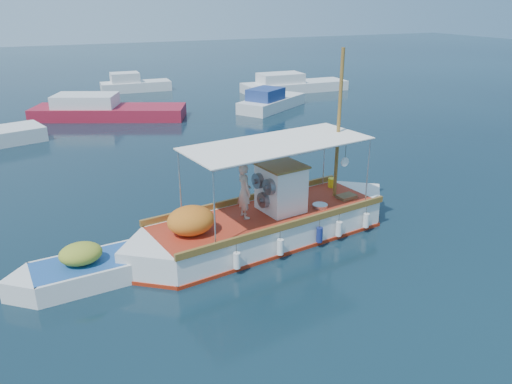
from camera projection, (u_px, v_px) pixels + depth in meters
name	position (u px, v px, depth m)	size (l,w,h in m)	color
ground	(274.00, 229.00, 17.32)	(160.00, 160.00, 0.00)	black
fishing_caique	(266.00, 224.00, 16.42)	(10.10, 3.85, 6.24)	white
dinghy	(107.00, 268.00, 14.28)	(5.67, 1.99, 1.39)	white
bg_boat_n	(104.00, 111.00, 33.10)	(10.19, 6.51, 1.80)	maroon
bg_boat_ne	(271.00, 103.00, 35.79)	(6.23, 5.15, 1.80)	silver
bg_boat_e	(292.00, 86.00, 42.66)	(9.20, 2.83, 1.80)	silver
bg_boat_far_n	(134.00, 85.00, 42.84)	(5.88, 2.22, 1.80)	silver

